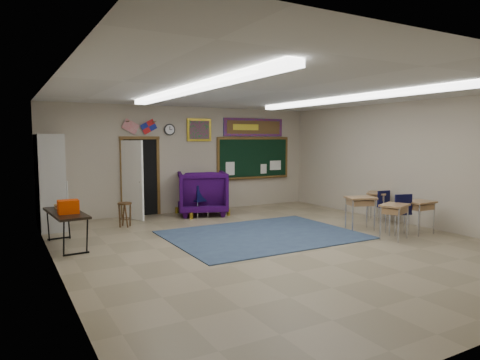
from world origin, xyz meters
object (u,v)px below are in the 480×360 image
folding_table (67,228)px  wooden_stool (125,214)px  wingback_armchair (202,193)px  student_desk_front_left (360,211)px  student_desk_front_right (377,205)px

folding_table → wooden_stool: folding_table is taller
wingback_armchair → student_desk_front_left: 4.32m
folding_table → wooden_stool: bearing=37.5°
folding_table → wooden_stool: (1.47, 1.33, -0.07)m
folding_table → student_desk_front_left: bearing=-19.7°
wingback_armchair → folding_table: 4.27m
wingback_armchair → wooden_stool: bearing=34.7°
student_desk_front_left → folding_table: 6.35m
student_desk_front_right → wooden_stool: bearing=122.1°
student_desk_front_left → student_desk_front_right: bearing=45.6°
wingback_armchair → student_desk_front_right: 4.66m
folding_table → wooden_stool: size_ratio=2.90×
wingback_armchair → student_desk_front_left: wingback_armchair is taller
student_desk_front_left → wooden_stool: bearing=167.1°
wingback_armchair → folding_table: (-3.78, -1.97, -0.23)m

